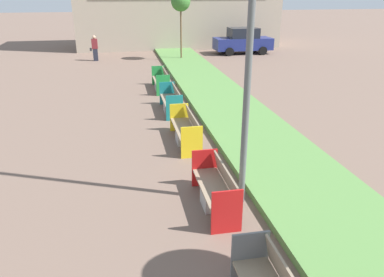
# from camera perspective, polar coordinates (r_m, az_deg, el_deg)

# --- Properties ---
(planter_grass_strip) EXTENTS (2.80, 120.00, 0.18)m
(planter_grass_strip) POSITION_cam_1_polar(r_m,az_deg,el_deg) (10.38, 13.69, -3.78)
(planter_grass_strip) COLOR #568442
(planter_grass_strip) RESTS_ON ground
(bench_red_frame) EXTENTS (0.65, 2.01, 0.94)m
(bench_red_frame) POSITION_cam_1_polar(r_m,az_deg,el_deg) (8.23, 3.68, -8.07)
(bench_red_frame) COLOR #ADA8A0
(bench_red_frame) RESTS_ON ground
(bench_yellow_frame) EXTENTS (0.65, 2.29, 0.94)m
(bench_yellow_frame) POSITION_cam_1_polar(r_m,az_deg,el_deg) (11.55, -0.89, 1.06)
(bench_yellow_frame) COLOR #ADA8A0
(bench_yellow_frame) RESTS_ON ground
(bench_teal_frame) EXTENTS (0.65, 2.16, 0.94)m
(bench_teal_frame) POSITION_cam_1_polar(r_m,az_deg,el_deg) (14.61, -3.13, 5.49)
(bench_teal_frame) COLOR #ADA8A0
(bench_teal_frame) RESTS_ON ground
(bench_green_frame) EXTENTS (0.65, 2.19, 0.94)m
(bench_green_frame) POSITION_cam_1_polar(r_m,az_deg,el_deg) (17.97, -4.69, 8.56)
(bench_green_frame) COLOR #ADA8A0
(bench_green_frame) RESTS_ON ground
(sapling_tree_far) EXTENTS (1.25, 1.25, 4.37)m
(sapling_tree_far) POSITION_cam_1_polar(r_m,az_deg,el_deg) (25.42, -1.74, 20.09)
(sapling_tree_far) COLOR brown
(sapling_tree_far) RESTS_ON ground
(pedestrian_walking) EXTENTS (0.53, 0.24, 1.66)m
(pedestrian_walking) POSITION_cam_1_polar(r_m,az_deg,el_deg) (26.29, -14.59, 13.19)
(pedestrian_walking) COLOR #232633
(pedestrian_walking) RESTS_ON ground
(parked_car_distant) EXTENTS (4.21, 2.00, 1.86)m
(parked_car_distant) POSITION_cam_1_polar(r_m,az_deg,el_deg) (28.76, 7.75, 14.51)
(parked_car_distant) COLOR navy
(parked_car_distant) RESTS_ON ground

